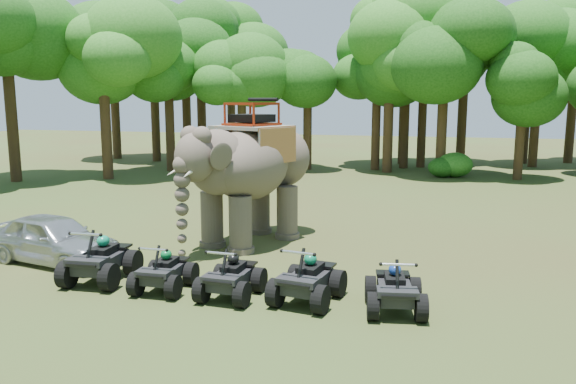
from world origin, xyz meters
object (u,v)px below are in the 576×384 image
(parked_car, at_px, (53,238))
(atv_2, at_px, (231,271))
(atv_0, at_px, (100,254))
(atv_3, at_px, (308,273))
(atv_4, at_px, (395,283))
(atv_1, at_px, (164,266))
(elephant, at_px, (250,172))

(parked_car, xyz_separation_m, atv_2, (5.69, -1.26, -0.07))
(atv_0, relative_size, atv_2, 1.15)
(atv_0, height_order, atv_3, atv_0)
(parked_car, distance_m, atv_4, 9.41)
(atv_1, bearing_deg, atv_2, -2.83)
(parked_car, height_order, atv_0, atv_0)
(elephant, distance_m, parked_car, 5.94)
(atv_3, distance_m, atv_4, 1.91)
(atv_4, bearing_deg, atv_2, 172.05)
(atv_3, bearing_deg, parked_car, -179.71)
(atv_2, relative_size, atv_4, 0.99)
(elephant, xyz_separation_m, atv_2, (1.20, -4.82, -1.62))
(parked_car, xyz_separation_m, atv_4, (9.34, -1.14, -0.06))
(atv_0, bearing_deg, atv_1, -9.33)
(parked_car, bearing_deg, atv_1, -96.32)
(parked_car, relative_size, atv_0, 2.12)
(elephant, height_order, atv_0, elephant)
(atv_4, bearing_deg, atv_3, 168.09)
(atv_0, xyz_separation_m, atv_1, (1.81, -0.18, -0.11))
(atv_1, relative_size, atv_2, 0.97)
(parked_car, bearing_deg, elephant, -40.68)
(atv_3, bearing_deg, atv_4, 6.41)
(atv_1, bearing_deg, parked_car, 160.55)
(elephant, xyz_separation_m, parked_car, (-4.49, -3.56, -1.55))
(elephant, relative_size, atv_3, 3.01)
(parked_car, distance_m, atv_3, 7.51)
(atv_1, distance_m, atv_3, 3.42)
(elephant, relative_size, atv_0, 2.84)
(elephant, distance_m, atv_4, 6.94)
(atv_1, xyz_separation_m, atv_2, (1.68, -0.02, 0.02))
(parked_car, distance_m, atv_1, 4.20)
(parked_car, distance_m, atv_0, 2.45)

